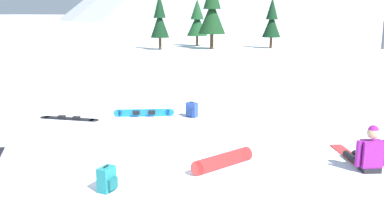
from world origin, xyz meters
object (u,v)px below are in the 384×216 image
loose_snowboard_far_spare (223,160)px  pine_tree_broad (272,21)px  loose_snowboard_near_right (144,113)px  snowboarder_midground (367,153)px  backpack_teal (107,179)px  pine_tree_tall (212,11)px  pine_tree_short (197,20)px  pine_tree_twin (160,19)px  loose_snowboard_near_left (69,118)px  backpack_blue (192,110)px

loose_snowboard_far_spare → pine_tree_broad: size_ratio=0.36×
loose_snowboard_near_right → pine_tree_broad: size_ratio=0.39×
pine_tree_broad → snowboarder_midground: bearing=-73.9°
snowboarder_midground → backpack_teal: snowboarder_midground is taller
pine_tree_tall → pine_tree_short: 3.72m
pine_tree_broad → pine_tree_twin: pine_tree_twin is taller
loose_snowboard_near_left → backpack_blue: backpack_blue is taller
pine_tree_broad → loose_snowboard_far_spare: bearing=-79.4°
pine_tree_tall → pine_tree_twin: (-3.80, -2.19, -0.69)m
loose_snowboard_far_spare → backpack_teal: (-1.50, -1.93, 0.07)m
snowboarder_midground → backpack_blue: snowboarder_midground is taller
backpack_blue → pine_tree_twin: (-11.50, 20.57, 2.29)m
loose_snowboard_near_right → pine_tree_tall: bearing=105.3°
loose_snowboard_near_left → pine_tree_broad: 27.35m
loose_snowboard_far_spare → backpack_blue: 4.27m
loose_snowboard_far_spare → backpack_teal: 2.45m
backpack_blue → pine_tree_broad: bearing=97.2°
loose_snowboard_far_spare → loose_snowboard_near_right: bearing=139.0°
snowboarder_midground → loose_snowboard_near_left: size_ratio=0.94×
loose_snowboard_near_left → pine_tree_tall: pine_tree_tall is taller
backpack_teal → pine_tree_broad: 31.51m
pine_tree_short → backpack_teal: bearing=-70.7°
loose_snowboard_far_spare → snowboarder_midground: bearing=21.1°
pine_tree_twin → pine_tree_broad: bearing=31.4°
loose_snowboard_near_left → loose_snowboard_far_spare: bearing=-20.1°
loose_snowboard_far_spare → backpack_blue: bearing=121.4°
pine_tree_twin → loose_snowboard_near_left: bearing=-69.6°
snowboarder_midground → loose_snowboard_far_spare: snowboarder_midground is taller
pine_tree_twin → loose_snowboard_far_spare: bearing=-60.5°
pine_tree_short → pine_tree_broad: (6.87, 0.17, 0.03)m
loose_snowboard_near_left → pine_tree_broad: bearing=90.0°
loose_snowboard_near_right → backpack_blue: backpack_blue is taller
snowboarder_midground → loose_snowboard_far_spare: (-2.69, -1.04, -0.18)m
pine_tree_twin → pine_tree_tall: bearing=30.0°
snowboarder_midground → backpack_teal: (-4.20, -2.97, -0.11)m
backpack_teal → pine_tree_tall: size_ratio=0.08×
loose_snowboard_near_left → pine_tree_short: pine_tree_short is taller
snowboarder_midground → loose_snowboard_near_left: bearing=173.3°
pine_tree_tall → pine_tree_broad: pine_tree_tall is taller
loose_snowboard_near_right → pine_tree_short: 27.54m
snowboarder_midground → pine_tree_broad: bearing=106.1°
backpack_blue → pine_tree_tall: 24.21m
pine_tree_short → backpack_blue: bearing=-68.3°
loose_snowboard_far_spare → pine_tree_short: bearing=113.0°
pine_tree_tall → pine_tree_broad: 5.35m
loose_snowboard_near_right → loose_snowboard_near_left: size_ratio=0.90×
snowboarder_midground → loose_snowboard_far_spare: bearing=-158.9°
loose_snowboard_far_spare → pine_tree_short: pine_tree_short is taller
loose_snowboard_near_left → pine_tree_twin: bearing=110.4°
snowboarder_midground → backpack_teal: 5.14m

